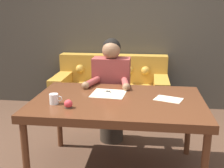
% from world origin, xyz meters
% --- Properties ---
extents(wall_back, '(8.00, 0.06, 2.60)m').
position_xyz_m(wall_back, '(0.00, 2.04, 1.30)').
color(wall_back, '#474238').
rests_on(wall_back, ground_plane).
extents(dining_table, '(1.55, 1.02, 0.75)m').
position_xyz_m(dining_table, '(-0.09, 0.07, 0.68)').
color(dining_table, '#562D19').
rests_on(dining_table, ground_plane).
extents(couch, '(1.65, 0.83, 0.86)m').
position_xyz_m(couch, '(-0.36, 1.63, 0.31)').
color(couch, '#B7842D').
rests_on(couch, ground_plane).
extents(person, '(0.50, 0.57, 1.23)m').
position_xyz_m(person, '(-0.24, 0.75, 0.63)').
color(person, '#33281E').
rests_on(person, ground_plane).
extents(pattern_paper_main, '(0.34, 0.32, 0.00)m').
position_xyz_m(pattern_paper_main, '(-0.20, 0.23, 0.75)').
color(pattern_paper_main, beige).
rests_on(pattern_paper_main, dining_table).
extents(pattern_paper_offcut, '(0.28, 0.24, 0.00)m').
position_xyz_m(pattern_paper_offcut, '(0.37, 0.13, 0.75)').
color(pattern_paper_offcut, beige).
rests_on(pattern_paper_offcut, dining_table).
extents(scissors, '(0.18, 0.17, 0.01)m').
position_xyz_m(scissors, '(-0.20, 0.28, 0.75)').
color(scissors, silver).
rests_on(scissors, dining_table).
extents(mug, '(0.11, 0.08, 0.09)m').
position_xyz_m(mug, '(-0.63, -0.12, 0.79)').
color(mug, silver).
rests_on(mug, dining_table).
extents(pin_cushion, '(0.07, 0.07, 0.07)m').
position_xyz_m(pin_cushion, '(-0.48, -0.21, 0.78)').
color(pin_cushion, '#4C3828').
rests_on(pin_cushion, dining_table).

